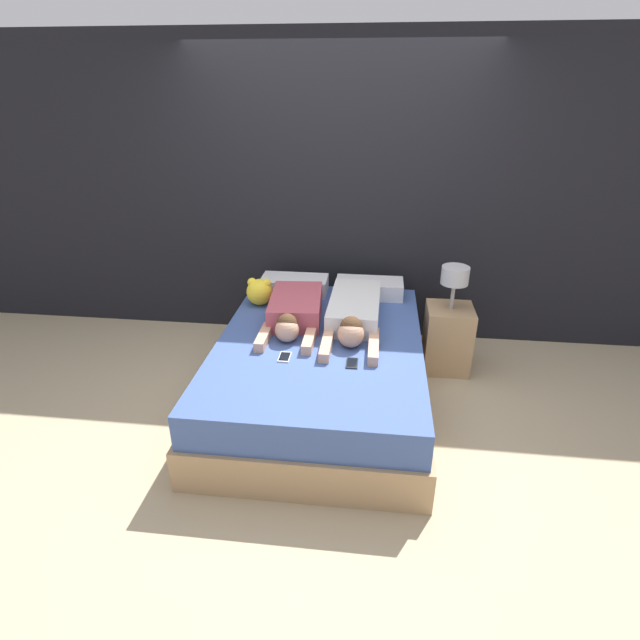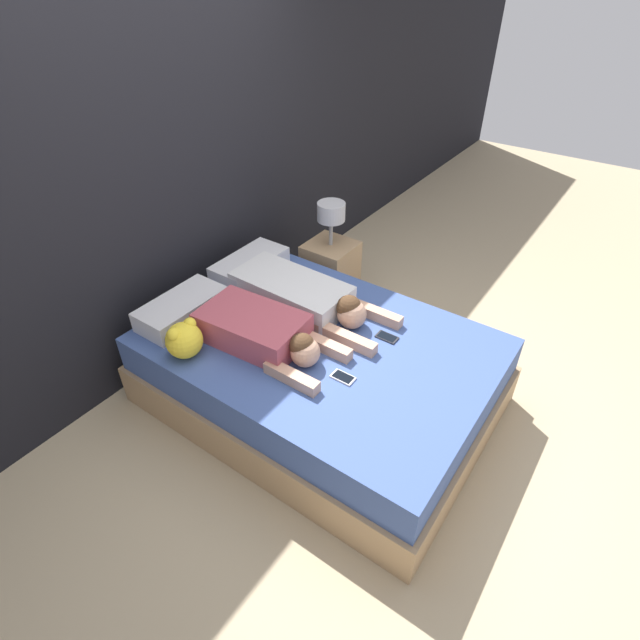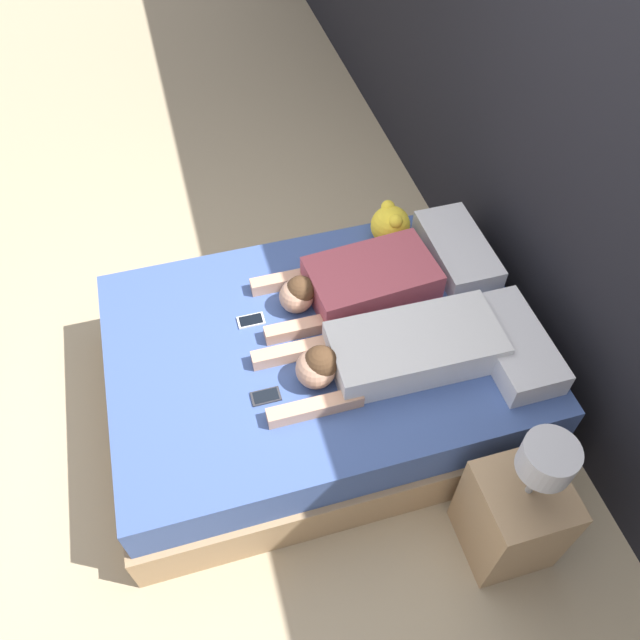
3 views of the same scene
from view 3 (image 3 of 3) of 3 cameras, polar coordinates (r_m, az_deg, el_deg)
name	(u,v)px [view 3 (image 3 of 3)]	position (r m, az deg, el deg)	size (l,w,h in m)	color
ground_plane	(320,396)	(3.48, 0.00, -6.97)	(12.00, 12.00, 0.00)	tan
wall_back	(593,167)	(2.97, 23.68, 12.68)	(12.00, 0.06, 2.60)	black
bed	(320,370)	(3.27, 0.00, -4.59)	(1.52, 2.12, 0.52)	tan
pillow_head_left	(457,250)	(3.45, 12.40, 6.25)	(0.57, 0.29, 0.14)	silver
pillow_head_right	(513,344)	(3.09, 17.23, -2.12)	(0.57, 0.29, 0.14)	silver
person_left	(356,283)	(3.18, 3.29, 3.37)	(0.43, 0.93, 0.20)	#B24C59
person_right	(393,352)	(2.92, 6.65, -2.91)	(0.39, 1.15, 0.21)	silver
cell_phone_left	(251,321)	(3.14, -6.33, -0.05)	(0.08, 0.13, 0.01)	silver
cell_phone_right	(266,396)	(2.87, -4.97, -6.97)	(0.08, 0.13, 0.01)	#2D2D33
plush_toy	(390,225)	(3.47, 6.46, 8.67)	(0.22, 0.22, 0.23)	yellow
nightstand	(515,512)	(2.96, 17.38, -16.43)	(0.37, 0.37, 0.90)	tan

